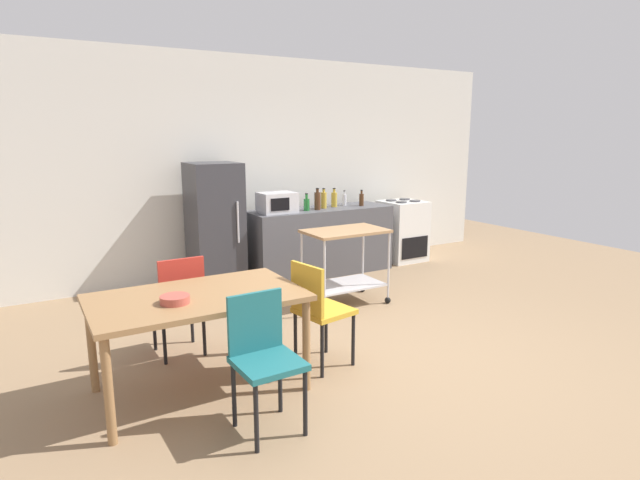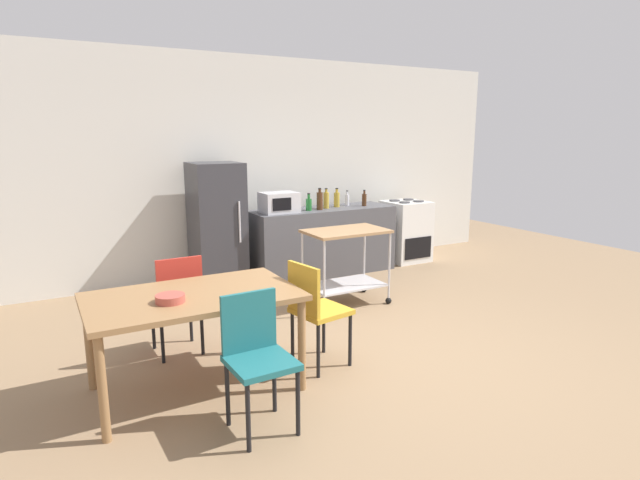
{
  "view_description": "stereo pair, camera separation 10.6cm",
  "coord_description": "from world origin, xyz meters",
  "px_view_note": "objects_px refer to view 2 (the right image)",
  "views": [
    {
      "loc": [
        -2.6,
        -3.36,
        1.9
      ],
      "look_at": [
        0.08,
        1.2,
        0.8
      ],
      "focal_mm": 28.94,
      "sensor_mm": 36.0,
      "label": 1
    },
    {
      "loc": [
        -2.51,
        -3.41,
        1.9
      ],
      "look_at": [
        0.08,
        1.2,
        0.8
      ],
      "focal_mm": 28.94,
      "sensor_mm": 36.0,
      "label": 2
    }
  ],
  "objects_px": {
    "bottle_soy_sauce": "(320,201)",
    "fruit_bowl": "(170,298)",
    "stove_oven": "(406,231)",
    "refrigerator": "(217,226)",
    "chair_teal": "(257,352)",
    "microwave": "(279,202)",
    "chair_red": "(177,297)",
    "bottle_olive_oil": "(347,199)",
    "chair_mustard": "(315,307)",
    "bottle_sesame_oil": "(364,199)",
    "dining_table": "(193,305)",
    "kitchen_cart": "(346,254)",
    "bottle_wine": "(309,204)",
    "bottle_sparkling_water": "(326,200)",
    "bottle_hot_sauce": "(337,199)"
  },
  "relations": [
    {
      "from": "kitchen_cart",
      "to": "bottle_sparkling_water",
      "type": "distance_m",
      "value": 1.41
    },
    {
      "from": "bottle_sesame_oil",
      "to": "fruit_bowl",
      "type": "bearing_deg",
      "value": -143.05
    },
    {
      "from": "dining_table",
      "to": "chair_teal",
      "type": "xyz_separation_m",
      "value": [
        0.21,
        -0.69,
        -0.15
      ]
    },
    {
      "from": "chair_mustard",
      "to": "stove_oven",
      "type": "relative_size",
      "value": 0.97
    },
    {
      "from": "bottle_soy_sauce",
      "to": "bottle_wine",
      "type": "bearing_deg",
      "value": 177.31
    },
    {
      "from": "stove_oven",
      "to": "bottle_olive_oil",
      "type": "height_order",
      "value": "bottle_olive_oil"
    },
    {
      "from": "chair_teal",
      "to": "microwave",
      "type": "distance_m",
      "value": 3.48
    },
    {
      "from": "microwave",
      "to": "bottle_sparkling_water",
      "type": "relative_size",
      "value": 1.69
    },
    {
      "from": "chair_red",
      "to": "bottle_olive_oil",
      "type": "bearing_deg",
      "value": -148.39
    },
    {
      "from": "bottle_soy_sauce",
      "to": "fruit_bowl",
      "type": "xyz_separation_m",
      "value": [
        -2.55,
        -2.44,
        -0.25
      ]
    },
    {
      "from": "chair_teal",
      "to": "microwave",
      "type": "height_order",
      "value": "microwave"
    },
    {
      "from": "chair_red",
      "to": "stove_oven",
      "type": "xyz_separation_m",
      "value": [
        3.86,
        1.75,
        -0.07
      ]
    },
    {
      "from": "bottle_wine",
      "to": "bottle_olive_oil",
      "type": "distance_m",
      "value": 0.72
    },
    {
      "from": "chair_mustard",
      "to": "bottle_sparkling_water",
      "type": "relative_size",
      "value": 3.27
    },
    {
      "from": "bottle_wine",
      "to": "bottle_sesame_oil",
      "type": "height_order",
      "value": "bottle_wine"
    },
    {
      "from": "chair_mustard",
      "to": "bottle_sesame_oil",
      "type": "height_order",
      "value": "bottle_sesame_oil"
    },
    {
      "from": "chair_mustard",
      "to": "stove_oven",
      "type": "bearing_deg",
      "value": -59.51
    },
    {
      "from": "chair_teal",
      "to": "bottle_wine",
      "type": "xyz_separation_m",
      "value": [
        1.99,
        3.03,
        0.47
      ]
    },
    {
      "from": "refrigerator",
      "to": "bottle_sparkling_water",
      "type": "bearing_deg",
      "value": -4.54
    },
    {
      "from": "dining_table",
      "to": "bottle_hot_sauce",
      "type": "bearing_deg",
      "value": 42.29
    },
    {
      "from": "dining_table",
      "to": "refrigerator",
      "type": "bearing_deg",
      "value": 68.15
    },
    {
      "from": "fruit_bowl",
      "to": "dining_table",
      "type": "bearing_deg",
      "value": 29.99
    },
    {
      "from": "chair_mustard",
      "to": "microwave",
      "type": "xyz_separation_m",
      "value": [
        0.83,
        2.47,
        0.51
      ]
    },
    {
      "from": "chair_mustard",
      "to": "bottle_wine",
      "type": "bearing_deg",
      "value": -37.25
    },
    {
      "from": "bottle_soy_sauce",
      "to": "bottle_sesame_oil",
      "type": "relative_size",
      "value": 1.29
    },
    {
      "from": "fruit_bowl",
      "to": "chair_teal",
      "type": "bearing_deg",
      "value": -55.45
    },
    {
      "from": "refrigerator",
      "to": "kitchen_cart",
      "type": "relative_size",
      "value": 1.7
    },
    {
      "from": "kitchen_cart",
      "to": "microwave",
      "type": "distance_m",
      "value": 1.33
    },
    {
      "from": "dining_table",
      "to": "refrigerator",
      "type": "xyz_separation_m",
      "value": [
        1.01,
        2.53,
        0.1
      ]
    },
    {
      "from": "chair_red",
      "to": "bottle_wine",
      "type": "bearing_deg",
      "value": -143.48
    },
    {
      "from": "refrigerator",
      "to": "dining_table",
      "type": "bearing_deg",
      "value": -111.85
    },
    {
      "from": "bottle_wine",
      "to": "chair_red",
      "type": "bearing_deg",
      "value": -142.59
    },
    {
      "from": "dining_table",
      "to": "kitchen_cart",
      "type": "height_order",
      "value": "kitchen_cart"
    },
    {
      "from": "chair_mustard",
      "to": "kitchen_cart",
      "type": "height_order",
      "value": "chair_mustard"
    },
    {
      "from": "stove_oven",
      "to": "microwave",
      "type": "xyz_separation_m",
      "value": [
        -2.12,
        -0.07,
        0.58
      ]
    },
    {
      "from": "chair_mustard",
      "to": "bottle_soy_sauce",
      "type": "bearing_deg",
      "value": -40.25
    },
    {
      "from": "bottle_olive_oil",
      "to": "fruit_bowl",
      "type": "bearing_deg",
      "value": -139.71
    },
    {
      "from": "bottle_wine",
      "to": "bottle_soy_sauce",
      "type": "xyz_separation_m",
      "value": [
        0.16,
        -0.01,
        0.04
      ]
    },
    {
      "from": "chair_mustard",
      "to": "bottle_sparkling_water",
      "type": "distance_m",
      "value": 2.98
    },
    {
      "from": "refrigerator",
      "to": "kitchen_cart",
      "type": "height_order",
      "value": "refrigerator"
    },
    {
      "from": "bottle_hot_sauce",
      "to": "bottle_olive_oil",
      "type": "distance_m",
      "value": 0.21
    },
    {
      "from": "bottle_sparkling_water",
      "to": "bottle_sesame_oil",
      "type": "distance_m",
      "value": 0.59
    },
    {
      "from": "dining_table",
      "to": "chair_teal",
      "type": "distance_m",
      "value": 0.73
    },
    {
      "from": "chair_teal",
      "to": "stove_oven",
      "type": "distance_m",
      "value": 4.85
    },
    {
      "from": "microwave",
      "to": "bottle_soy_sauce",
      "type": "relative_size",
      "value": 1.6
    },
    {
      "from": "bottle_sesame_oil",
      "to": "chair_red",
      "type": "bearing_deg",
      "value": -151.34
    },
    {
      "from": "chair_mustard",
      "to": "bottle_sesame_oil",
      "type": "relative_size",
      "value": 3.98
    },
    {
      "from": "chair_red",
      "to": "refrigerator",
      "type": "distance_m",
      "value": 2.09
    },
    {
      "from": "chair_red",
      "to": "bottle_sesame_oil",
      "type": "distance_m",
      "value": 3.5
    },
    {
      "from": "stove_oven",
      "to": "refrigerator",
      "type": "height_order",
      "value": "refrigerator"
    }
  ]
}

